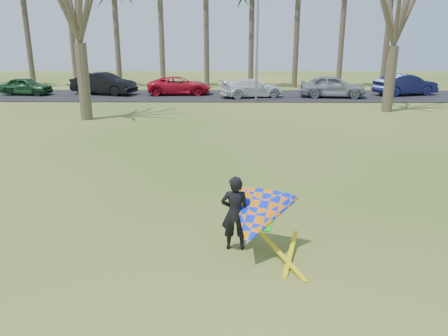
{
  "coord_description": "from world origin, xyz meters",
  "views": [
    {
      "loc": [
        0.17,
        -9.45,
        4.6
      ],
      "look_at": [
        0.0,
        2.0,
        1.1
      ],
      "focal_mm": 35.0,
      "sensor_mm": 36.0,
      "label": 1
    }
  ],
  "objects_px": {
    "bare_tree_right": "(399,0)",
    "car_1": "(104,84)",
    "car_3": "(252,88)",
    "car_4": "(332,86)",
    "streetlight": "(260,37)",
    "kite_flyer": "(254,218)",
    "car_0": "(26,86)",
    "car_5": "(405,85)",
    "car_2": "(179,86)"
  },
  "relations": [
    {
      "from": "streetlight",
      "to": "car_1",
      "type": "bearing_deg",
      "value": 164.04
    },
    {
      "from": "bare_tree_right",
      "to": "streetlight",
      "type": "bearing_deg",
      "value": 152.97
    },
    {
      "from": "streetlight",
      "to": "car_0",
      "type": "relative_size",
      "value": 2.02
    },
    {
      "from": "car_4",
      "to": "car_5",
      "type": "relative_size",
      "value": 0.98
    },
    {
      "from": "streetlight",
      "to": "car_2",
      "type": "distance_m",
      "value": 7.92
    },
    {
      "from": "bare_tree_right",
      "to": "car_2",
      "type": "height_order",
      "value": "bare_tree_right"
    },
    {
      "from": "car_2",
      "to": "car_4",
      "type": "xyz_separation_m",
      "value": [
        11.77,
        -1.47,
        0.14
      ]
    },
    {
      "from": "bare_tree_right",
      "to": "car_4",
      "type": "height_order",
      "value": "bare_tree_right"
    },
    {
      "from": "bare_tree_right",
      "to": "streetlight",
      "type": "relative_size",
      "value": 1.15
    },
    {
      "from": "car_1",
      "to": "car_4",
      "type": "height_order",
      "value": "car_1"
    },
    {
      "from": "car_2",
      "to": "car_3",
      "type": "xyz_separation_m",
      "value": [
        5.67,
        -1.47,
        -0.01
      ]
    },
    {
      "from": "car_1",
      "to": "car_2",
      "type": "xyz_separation_m",
      "value": [
        6.0,
        0.05,
        -0.15
      ]
    },
    {
      "from": "car_0",
      "to": "car_1",
      "type": "xyz_separation_m",
      "value": [
        6.05,
        0.38,
        0.17
      ]
    },
    {
      "from": "streetlight",
      "to": "kite_flyer",
      "type": "distance_m",
      "value": 23.14
    },
    {
      "from": "car_0",
      "to": "car_5",
      "type": "bearing_deg",
      "value": -82.39
    },
    {
      "from": "bare_tree_right",
      "to": "car_3",
      "type": "xyz_separation_m",
      "value": [
        -8.23,
        6.03,
        -5.82
      ]
    },
    {
      "from": "car_1",
      "to": "car_4",
      "type": "relative_size",
      "value": 1.06
    },
    {
      "from": "bare_tree_right",
      "to": "car_1",
      "type": "xyz_separation_m",
      "value": [
        -19.91,
        7.45,
        -5.66
      ]
    },
    {
      "from": "car_3",
      "to": "car_5",
      "type": "relative_size",
      "value": 0.96
    },
    {
      "from": "car_1",
      "to": "kite_flyer",
      "type": "distance_m",
      "value": 28.31
    },
    {
      "from": "car_5",
      "to": "car_4",
      "type": "bearing_deg",
      "value": 84.91
    },
    {
      "from": "car_5",
      "to": "bare_tree_right",
      "type": "bearing_deg",
      "value": 134.63
    },
    {
      "from": "streetlight",
      "to": "car_5",
      "type": "relative_size",
      "value": 1.61
    },
    {
      "from": "car_1",
      "to": "car_2",
      "type": "height_order",
      "value": "car_1"
    },
    {
      "from": "car_0",
      "to": "car_3",
      "type": "distance_m",
      "value": 17.75
    },
    {
      "from": "bare_tree_right",
      "to": "car_1",
      "type": "distance_m",
      "value": 22.0
    },
    {
      "from": "car_3",
      "to": "car_4",
      "type": "bearing_deg",
      "value": -105.38
    },
    {
      "from": "car_0",
      "to": "kite_flyer",
      "type": "xyz_separation_m",
      "value": [
        16.63,
        -25.88,
        0.11
      ]
    },
    {
      "from": "car_5",
      "to": "car_0",
      "type": "bearing_deg",
      "value": 73.06
    },
    {
      "from": "car_3",
      "to": "car_5",
      "type": "bearing_deg",
      "value": -99.16
    },
    {
      "from": "bare_tree_right",
      "to": "kite_flyer",
      "type": "bearing_deg",
      "value": -116.36
    },
    {
      "from": "car_5",
      "to": "kite_flyer",
      "type": "xyz_separation_m",
      "value": [
        -13.21,
        -26.17,
        -0.03
      ]
    },
    {
      "from": "streetlight",
      "to": "car_5",
      "type": "bearing_deg",
      "value": 15.98
    },
    {
      "from": "car_4",
      "to": "car_2",
      "type": "bearing_deg",
      "value": 89.54
    },
    {
      "from": "car_2",
      "to": "car_3",
      "type": "relative_size",
      "value": 1.05
    },
    {
      "from": "kite_flyer",
      "to": "car_3",
      "type": "bearing_deg",
      "value": 87.5
    },
    {
      "from": "bare_tree_right",
      "to": "car_0",
      "type": "bearing_deg",
      "value": 164.76
    },
    {
      "from": "car_2",
      "to": "car_3",
      "type": "bearing_deg",
      "value": -108.78
    },
    {
      "from": "car_5",
      "to": "car_2",
      "type": "bearing_deg",
      "value": 72.03
    },
    {
      "from": "car_1",
      "to": "car_4",
      "type": "xyz_separation_m",
      "value": [
        17.78,
        -1.42,
        -0.02
      ]
    },
    {
      "from": "bare_tree_right",
      "to": "streetlight",
      "type": "distance_m",
      "value": 9.05
    },
    {
      "from": "car_0",
      "to": "car_4",
      "type": "relative_size",
      "value": 0.81
    },
    {
      "from": "car_1",
      "to": "car_3",
      "type": "relative_size",
      "value": 1.08
    },
    {
      "from": "car_2",
      "to": "kite_flyer",
      "type": "relative_size",
      "value": 2.1
    },
    {
      "from": "car_0",
      "to": "kite_flyer",
      "type": "relative_size",
      "value": 1.66
    },
    {
      "from": "car_1",
      "to": "car_3",
      "type": "distance_m",
      "value": 11.76
    },
    {
      "from": "streetlight",
      "to": "kite_flyer",
      "type": "relative_size",
      "value": 3.35
    },
    {
      "from": "car_3",
      "to": "car_5",
      "type": "xyz_separation_m",
      "value": [
        12.13,
        1.33,
        0.13
      ]
    },
    {
      "from": "bare_tree_right",
      "to": "car_3",
      "type": "relative_size",
      "value": 1.94
    },
    {
      "from": "bare_tree_right",
      "to": "streetlight",
      "type": "height_order",
      "value": "bare_tree_right"
    }
  ]
}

